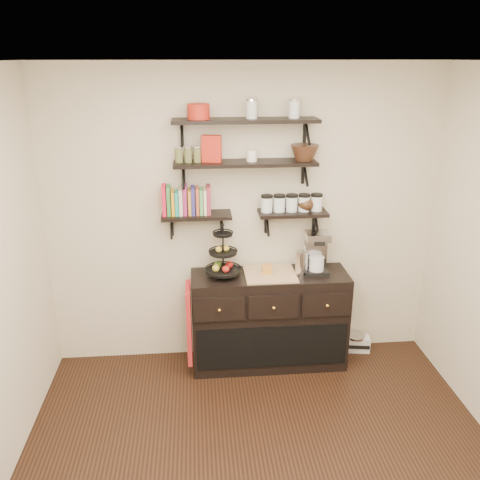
# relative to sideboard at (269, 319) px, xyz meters

# --- Properties ---
(ceiling) EXTENTS (3.50, 3.50, 0.02)m
(ceiling) POSITION_rel_sideboard_xyz_m (-0.21, -1.51, 2.25)
(ceiling) COLOR white
(ceiling) RESTS_ON back_wall
(back_wall) EXTENTS (3.50, 0.02, 2.70)m
(back_wall) POSITION_rel_sideboard_xyz_m (-0.21, 0.24, 0.90)
(back_wall) COLOR beige
(back_wall) RESTS_ON ground
(shelf_top) EXTENTS (1.20, 0.27, 0.23)m
(shelf_top) POSITION_rel_sideboard_xyz_m (-0.21, 0.10, 1.78)
(shelf_top) COLOR black
(shelf_top) RESTS_ON back_wall
(shelf_mid) EXTENTS (1.20, 0.27, 0.23)m
(shelf_mid) POSITION_rel_sideboard_xyz_m (-0.21, 0.10, 1.43)
(shelf_mid) COLOR black
(shelf_mid) RESTS_ON back_wall
(shelf_low_left) EXTENTS (0.60, 0.25, 0.23)m
(shelf_low_left) POSITION_rel_sideboard_xyz_m (-0.63, 0.12, 0.98)
(shelf_low_left) COLOR black
(shelf_low_left) RESTS_ON back_wall
(shelf_low_right) EXTENTS (0.60, 0.25, 0.23)m
(shelf_low_right) POSITION_rel_sideboard_xyz_m (0.21, 0.12, 0.98)
(shelf_low_right) COLOR black
(shelf_low_right) RESTS_ON back_wall
(cookbooks) EXTENTS (0.43, 0.15, 0.26)m
(cookbooks) POSITION_rel_sideboard_xyz_m (-0.69, 0.12, 1.11)
(cookbooks) COLOR red
(cookbooks) RESTS_ON shelf_low_left
(glass_canisters) EXTENTS (0.54, 0.10, 0.13)m
(glass_canisters) POSITION_rel_sideboard_xyz_m (0.20, 0.12, 1.06)
(glass_canisters) COLOR silver
(glass_canisters) RESTS_ON shelf_low_right
(sideboard) EXTENTS (1.40, 0.50, 0.92)m
(sideboard) POSITION_rel_sideboard_xyz_m (0.00, 0.00, 0.00)
(sideboard) COLOR black
(sideboard) RESTS_ON floor
(fruit_stand) EXTENTS (0.32, 0.32, 0.47)m
(fruit_stand) POSITION_rel_sideboard_xyz_m (-0.41, 0.00, 0.61)
(fruit_stand) COLOR black
(fruit_stand) RESTS_ON sideboard
(candle) EXTENTS (0.08, 0.08, 0.08)m
(candle) POSITION_rel_sideboard_xyz_m (-0.03, 0.00, 0.50)
(candle) COLOR #BB7A2B
(candle) RESTS_ON sideboard
(coffee_maker) EXTENTS (0.21, 0.20, 0.39)m
(coffee_maker) POSITION_rel_sideboard_xyz_m (0.41, 0.03, 0.63)
(coffee_maker) COLOR black
(coffee_maker) RESTS_ON sideboard
(thermal_carafe) EXTENTS (0.11, 0.11, 0.22)m
(thermal_carafe) POSITION_rel_sideboard_xyz_m (0.28, -0.02, 0.56)
(thermal_carafe) COLOR silver
(thermal_carafe) RESTS_ON sideboard
(apron) EXTENTS (0.04, 0.30, 0.71)m
(apron) POSITION_rel_sideboard_xyz_m (-0.73, -0.10, 0.05)
(apron) COLOR maroon
(apron) RESTS_ON sideboard
(radio) EXTENTS (0.29, 0.21, 0.17)m
(radio) POSITION_rel_sideboard_xyz_m (0.88, 0.13, -0.37)
(radio) COLOR silver
(radio) RESTS_ON floor
(recipe_box) EXTENTS (0.17, 0.09, 0.22)m
(recipe_box) POSITION_rel_sideboard_xyz_m (-0.49, 0.10, 1.56)
(recipe_box) COLOR red
(recipe_box) RESTS_ON shelf_mid
(walnut_bowl) EXTENTS (0.24, 0.24, 0.13)m
(walnut_bowl) POSITION_rel_sideboard_xyz_m (0.29, 0.10, 1.51)
(walnut_bowl) COLOR black
(walnut_bowl) RESTS_ON shelf_mid
(ramekins) EXTENTS (0.09, 0.09, 0.10)m
(ramekins) POSITION_rel_sideboard_xyz_m (-0.16, 0.10, 1.50)
(ramekins) COLOR white
(ramekins) RESTS_ON shelf_mid
(teapot) EXTENTS (0.19, 0.14, 0.14)m
(teapot) POSITION_rel_sideboard_xyz_m (0.32, 0.12, 1.07)
(teapot) COLOR #382111
(teapot) RESTS_ON shelf_low_right
(red_pot) EXTENTS (0.18, 0.18, 0.12)m
(red_pot) POSITION_rel_sideboard_xyz_m (-0.59, 0.10, 1.86)
(red_pot) COLOR red
(red_pot) RESTS_ON shelf_top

